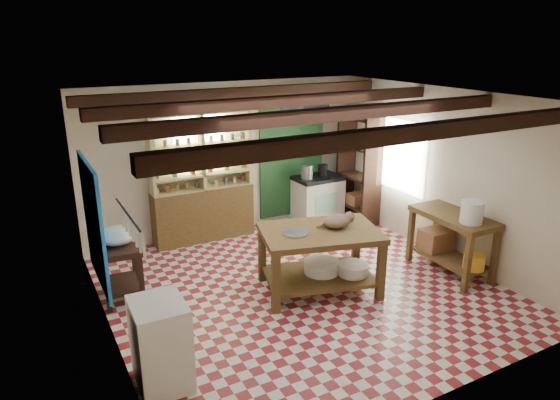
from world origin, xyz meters
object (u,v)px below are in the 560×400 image
work_table (319,260)px  cat (337,221)px  white_cabinet (161,344)px  stove (318,199)px  prep_table (121,271)px  right_counter (451,243)px

work_table → cat: size_ratio=3.92×
white_cabinet → cat: size_ratio=2.30×
work_table → cat: cat is taller
work_table → stove: bearing=73.2°
stove → white_cabinet: (-3.85, -3.19, 0.03)m
stove → prep_table: size_ratio=1.14×
prep_table → white_cabinet: bearing=-85.6°
stove → prep_table: stove is taller
cat → stove: bearing=68.2°
cat → white_cabinet: bearing=-156.5°
right_counter → stove: bearing=103.1°
stove → white_cabinet: 5.00m
white_cabinet → cat: 2.86m
stove → white_cabinet: white_cabinet is taller
work_table → white_cabinet: size_ratio=1.70×
right_counter → cat: bearing=168.1°
stove → right_counter: size_ratio=0.70×
stove → white_cabinet: size_ratio=0.96×
right_counter → prep_table: bearing=162.7°
stove → right_counter: (0.55, -2.73, 0.02)m
stove → work_table: bearing=-123.6°
white_cabinet → right_counter: white_cabinet is taller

